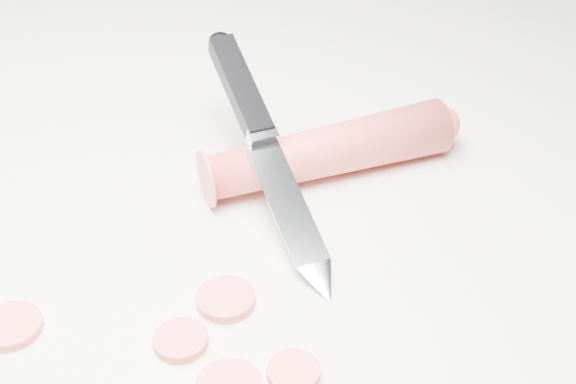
# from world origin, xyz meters

# --- Properties ---
(ground) EXTENTS (2.40, 2.40, 0.00)m
(ground) POSITION_xyz_m (0.00, 0.00, 0.00)
(ground) COLOR silver
(ground) RESTS_ON ground
(carrot) EXTENTS (0.18, 0.13, 0.04)m
(carrot) POSITION_xyz_m (0.06, 0.11, 0.02)
(carrot) COLOR red
(carrot) RESTS_ON ground
(carrot_slice_1) EXTENTS (0.03, 0.03, 0.01)m
(carrot_slice_1) POSITION_xyz_m (0.00, -0.07, 0.00)
(carrot_slice_1) COLOR #F45C4D
(carrot_slice_1) RESTS_ON ground
(carrot_slice_2) EXTENTS (0.04, 0.04, 0.01)m
(carrot_slice_2) POSITION_xyz_m (0.02, -0.04, 0.00)
(carrot_slice_2) COLOR #F45C4D
(carrot_slice_2) RESTS_ON ground
(carrot_slice_4) EXTENTS (0.03, 0.03, 0.01)m
(carrot_slice_4) POSITION_xyz_m (0.07, -0.08, 0.00)
(carrot_slice_4) COLOR #F45C4D
(carrot_slice_4) RESTS_ON ground
(carrot_slice_5) EXTENTS (0.04, 0.04, 0.01)m
(carrot_slice_5) POSITION_xyz_m (-0.10, -0.08, 0.00)
(carrot_slice_5) COLOR #F45C4D
(carrot_slice_5) RESTS_ON ground
(kitchen_knife) EXTENTS (0.14, 0.21, 0.08)m
(kitchen_knife) POSITION_xyz_m (0.02, 0.07, 0.04)
(kitchen_knife) COLOR silver
(kitchen_knife) RESTS_ON ground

